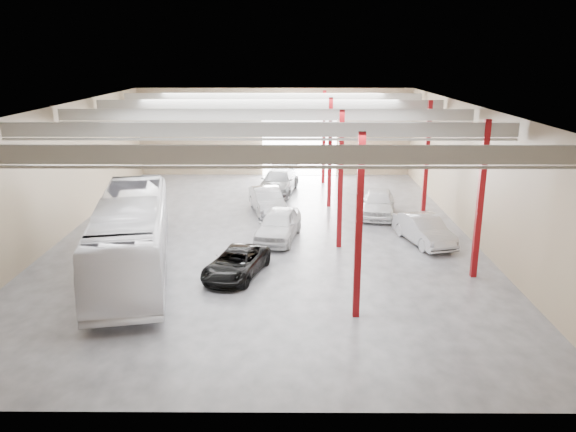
{
  "coord_description": "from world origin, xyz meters",
  "views": [
    {
      "loc": [
        1.34,
        -29.46,
        9.59
      ],
      "look_at": [
        1.19,
        -3.93,
        2.2
      ],
      "focal_mm": 35.0,
      "sensor_mm": 36.0,
      "label": 1
    }
  ],
  "objects_px": {
    "car_row_b": "(267,200)",
    "black_sedan": "(236,263)",
    "car_right_far": "(378,203)",
    "coach_bus": "(132,235)",
    "car_right_near": "(424,230)",
    "car_row_a": "(278,224)",
    "car_row_c": "(279,182)"
  },
  "relations": [
    {
      "from": "car_row_b",
      "to": "black_sedan",
      "type": "bearing_deg",
      "value": -108.33
    },
    {
      "from": "black_sedan",
      "to": "car_right_far",
      "type": "relative_size",
      "value": 0.91
    },
    {
      "from": "coach_bus",
      "to": "car_right_near",
      "type": "height_order",
      "value": "coach_bus"
    },
    {
      "from": "car_row_b",
      "to": "car_right_near",
      "type": "xyz_separation_m",
      "value": [
        8.47,
        -5.93,
        -0.03
      ]
    },
    {
      "from": "coach_bus",
      "to": "car_right_near",
      "type": "relative_size",
      "value": 2.76
    },
    {
      "from": "car_right_near",
      "to": "car_row_a",
      "type": "bearing_deg",
      "value": 160.23
    },
    {
      "from": "black_sedan",
      "to": "car_row_c",
      "type": "xyz_separation_m",
      "value": [
        1.54,
        15.7,
        0.21
      ]
    },
    {
      "from": "coach_bus",
      "to": "black_sedan",
      "type": "relative_size",
      "value": 2.85
    },
    {
      "from": "car_row_a",
      "to": "car_right_far",
      "type": "xyz_separation_m",
      "value": [
        6.03,
        4.62,
        -0.0
      ]
    },
    {
      "from": "black_sedan",
      "to": "car_row_b",
      "type": "xyz_separation_m",
      "value": [
        0.94,
        10.5,
        0.17
      ]
    },
    {
      "from": "black_sedan",
      "to": "car_right_near",
      "type": "xyz_separation_m",
      "value": [
        9.41,
        4.58,
        0.14
      ]
    },
    {
      "from": "car_row_b",
      "to": "car_right_near",
      "type": "height_order",
      "value": "car_row_b"
    },
    {
      "from": "car_right_far",
      "to": "car_row_b",
      "type": "bearing_deg",
      "value": -175.35
    },
    {
      "from": "black_sedan",
      "to": "car_right_near",
      "type": "distance_m",
      "value": 10.47
    },
    {
      "from": "black_sedan",
      "to": "car_row_c",
      "type": "relative_size",
      "value": 0.78
    },
    {
      "from": "black_sedan",
      "to": "car_row_c",
      "type": "height_order",
      "value": "car_row_c"
    },
    {
      "from": "car_row_c",
      "to": "car_right_near",
      "type": "height_order",
      "value": "car_row_c"
    },
    {
      "from": "car_row_a",
      "to": "car_row_c",
      "type": "height_order",
      "value": "car_row_a"
    },
    {
      "from": "car_row_a",
      "to": "car_row_b",
      "type": "height_order",
      "value": "car_row_a"
    },
    {
      "from": "car_row_b",
      "to": "car_row_a",
      "type": "bearing_deg",
      "value": -94.35
    },
    {
      "from": "car_row_a",
      "to": "black_sedan",
      "type": "bearing_deg",
      "value": -98.08
    },
    {
      "from": "car_row_c",
      "to": "car_right_near",
      "type": "xyz_separation_m",
      "value": [
        7.87,
        -11.13,
        -0.07
      ]
    },
    {
      "from": "car_right_near",
      "to": "black_sedan",
      "type": "bearing_deg",
      "value": -169.17
    },
    {
      "from": "coach_bus",
      "to": "car_row_b",
      "type": "bearing_deg",
      "value": 49.11
    },
    {
      "from": "coach_bus",
      "to": "car_row_c",
      "type": "height_order",
      "value": "coach_bus"
    },
    {
      "from": "car_row_b",
      "to": "car_row_c",
      "type": "distance_m",
      "value": 5.23
    },
    {
      "from": "black_sedan",
      "to": "car_row_a",
      "type": "height_order",
      "value": "car_row_a"
    },
    {
      "from": "car_row_b",
      "to": "car_row_c",
      "type": "bearing_deg",
      "value": 70.23
    },
    {
      "from": "car_row_a",
      "to": "car_right_far",
      "type": "relative_size",
      "value": 1.01
    },
    {
      "from": "car_right_far",
      "to": "car_right_near",
      "type": "bearing_deg",
      "value": -62.52
    },
    {
      "from": "car_row_c",
      "to": "car_row_a",
      "type": "bearing_deg",
      "value": -78.84
    },
    {
      "from": "car_right_near",
      "to": "coach_bus",
      "type": "bearing_deg",
      "value": -178.95
    }
  ]
}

